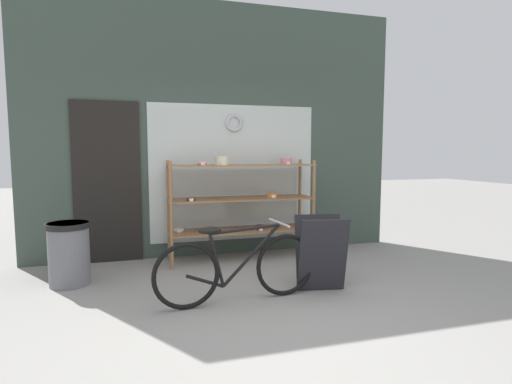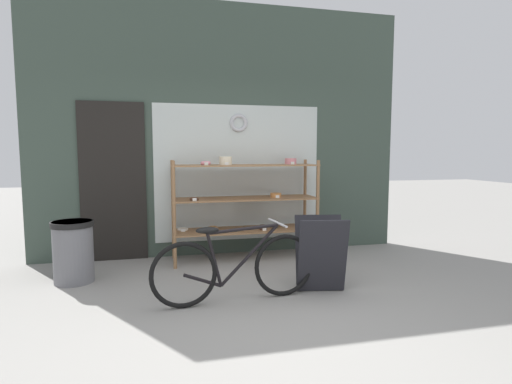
# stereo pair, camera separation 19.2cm
# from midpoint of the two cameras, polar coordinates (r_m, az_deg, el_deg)

# --- Properties ---
(ground_plane) EXTENTS (30.00, 30.00, 0.00)m
(ground_plane) POSITION_cam_midpoint_polar(r_m,az_deg,el_deg) (3.52, 1.31, -18.52)
(ground_plane) COLOR gray
(storefront_facade) EXTENTS (5.19, 0.13, 3.49)m
(storefront_facade) POSITION_cam_midpoint_polar(r_m,az_deg,el_deg) (5.66, -6.68, 8.20)
(storefront_facade) COLOR #3D4C42
(storefront_facade) RESTS_ON ground_plane
(display_case) EXTENTS (1.93, 0.54, 1.39)m
(display_case) POSITION_cam_midpoint_polar(r_m,az_deg,el_deg) (5.34, -3.20, -0.82)
(display_case) COLOR #8E6642
(display_case) RESTS_ON ground_plane
(bicycle) EXTENTS (1.63, 0.46, 0.76)m
(bicycle) POSITION_cam_midpoint_polar(r_m,az_deg,el_deg) (3.90, -4.09, -10.72)
(bicycle) COLOR black
(bicycle) RESTS_ON ground_plane
(sandwich_board) EXTENTS (0.56, 0.46, 0.77)m
(sandwich_board) POSITION_cam_midpoint_polar(r_m,az_deg,el_deg) (4.24, 7.98, -8.67)
(sandwich_board) COLOR #232328
(sandwich_board) RESTS_ON ground_plane
(trash_bin) EXTENTS (0.45, 0.45, 0.69)m
(trash_bin) POSITION_cam_midpoint_polar(r_m,az_deg,el_deg) (4.86, -26.20, -7.62)
(trash_bin) COLOR slate
(trash_bin) RESTS_ON ground_plane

